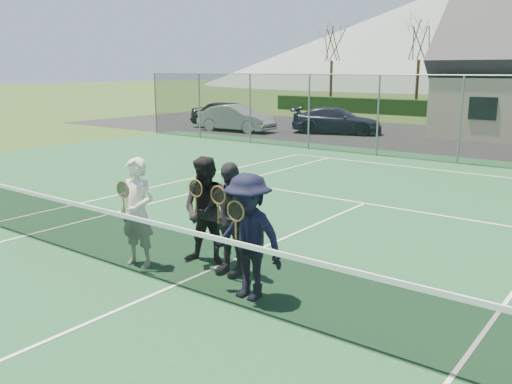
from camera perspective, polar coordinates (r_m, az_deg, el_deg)
ground at (r=26.12m, az=24.60°, el=4.62°), size 220.00×220.00×0.00m
court_surface at (r=8.33m, az=-8.59°, el=-9.82°), size 30.00×30.00×0.02m
tarmac_carpark at (r=27.25m, az=16.38°, el=5.57°), size 40.00×12.00×0.01m
hill_west at (r=105.03m, az=20.89°, el=15.16°), size 110.00×110.00×18.00m
car_a at (r=30.16m, az=-2.77°, el=8.15°), size 4.63×2.36×1.51m
car_b at (r=28.58m, az=-2.09°, el=7.76°), size 4.26×1.76×1.37m
car_c at (r=27.87m, az=8.50°, el=7.44°), size 4.86×3.16×1.31m
court_markings at (r=8.33m, az=-8.59°, el=-9.72°), size 11.03×23.83×0.01m
tennis_net at (r=8.14m, az=-8.71°, el=-6.38°), size 11.68×0.08×1.10m
perimeter_fence at (r=19.70m, az=20.73°, el=7.12°), size 30.07×0.07×3.02m
tree_a at (r=44.05m, az=8.05°, el=16.06°), size 3.20×3.20×7.77m
tree_b at (r=41.08m, az=16.93°, el=15.90°), size 3.20×3.20×7.77m
player_a at (r=9.00m, az=-12.36°, el=-2.12°), size 0.71×0.55×1.80m
player_b at (r=8.92m, az=-5.10°, el=-2.01°), size 1.05×0.93×1.80m
player_c at (r=8.44m, az=-2.76°, el=-2.83°), size 1.06×0.51×1.80m
player_d at (r=7.54m, az=-0.83°, el=-4.75°), size 1.18×0.69×1.80m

